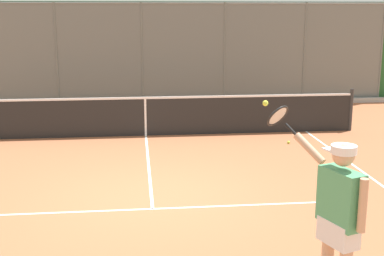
{
  "coord_description": "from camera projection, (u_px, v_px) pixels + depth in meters",
  "views": [
    {
      "loc": [
        0.21,
        8.18,
        3.03
      ],
      "look_at": [
        -0.72,
        -0.43,
        1.05
      ],
      "focal_mm": 48.82,
      "sensor_mm": 36.0,
      "label": 1
    }
  ],
  "objects": [
    {
      "name": "ground_plane",
      "position": [
        151.0,
        197.0,
        8.62
      ],
      "size": [
        60.0,
        60.0,
        0.0
      ],
      "primitive_type": "plane",
      "color": "#A8603D"
    },
    {
      "name": "court_line_markings",
      "position": [
        153.0,
        217.0,
        7.76
      ],
      "size": [
        8.15,
        8.82,
        0.01
      ],
      "color": "white",
      "rests_on": "ground"
    },
    {
      "name": "fence_backdrop",
      "position": [
        142.0,
        53.0,
        17.0
      ],
      "size": [
        18.75,
        1.37,
        3.26
      ],
      "color": "slate",
      "rests_on": "ground"
    },
    {
      "name": "tennis_net",
      "position": [
        145.0,
        116.0,
        12.67
      ],
      "size": [
        10.47,
        0.09,
        1.07
      ],
      "color": "#2D2D2D",
      "rests_on": "ground"
    },
    {
      "name": "tennis_player",
      "position": [
        338.0,
        212.0,
        5.27
      ],
      "size": [
        0.82,
        1.27,
        2.03
      ],
      "rotation": [
        0.0,
        0.0,
        -1.23
      ],
      "color": "black",
      "rests_on": "ground"
    },
    {
      "name": "tennis_ball_near_baseline",
      "position": [
        289.0,
        142.0,
        12.0
      ],
      "size": [
        0.07,
        0.07,
        0.07
      ],
      "primitive_type": "sphere",
      "color": "#D6E042",
      "rests_on": "ground"
    }
  ]
}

